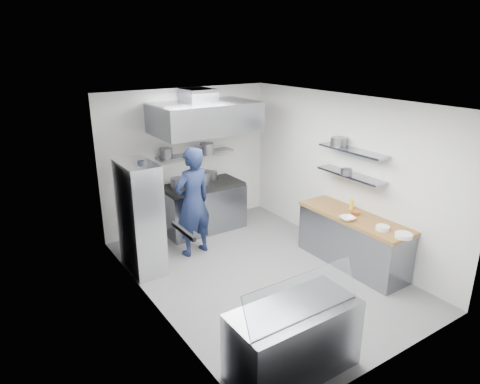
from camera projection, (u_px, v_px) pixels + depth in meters
floor at (260, 273)px, 7.06m from camera, size 5.00×5.00×0.00m
ceiling at (263, 102)px, 6.14m from camera, size 5.00×5.00×0.00m
wall_back at (188, 159)px, 8.56m from camera, size 3.60×2.80×0.02m
wall_front at (398, 257)px, 4.63m from camera, size 3.60×2.80×0.02m
wall_left at (152, 218)px, 5.66m from camera, size 2.80×5.00×0.02m
wall_right at (344, 175)px, 7.53m from camera, size 2.80×5.00×0.02m
gas_range at (203, 208)px, 8.61m from camera, size 1.60×0.80×0.90m
cooktop at (202, 186)px, 8.46m from camera, size 1.57×0.78×0.06m
stock_pot_left at (177, 183)px, 8.20m from camera, size 0.25×0.25×0.20m
stock_pot_mid at (203, 177)px, 8.46m from camera, size 0.37×0.37×0.24m
stock_pot_right at (211, 175)px, 8.73m from camera, size 0.24×0.24×0.16m
over_range_shelf at (196, 154)px, 8.45m from camera, size 1.60×0.30×0.04m
shelf_pot_a at (166, 153)px, 8.09m from camera, size 0.23×0.23×0.18m
shelf_pot_b at (207, 149)px, 8.32m from camera, size 0.28×0.28×0.22m
extractor_hood at (205, 118)px, 7.87m from camera, size 1.90×1.15×0.55m
hood_duct at (198, 95)px, 7.92m from camera, size 0.55×0.55×0.24m
red_firebox at (128, 168)px, 7.86m from camera, size 0.22×0.10×0.26m
chef at (193, 202)px, 7.44m from camera, size 0.78×0.58×1.96m
wire_rack at (140, 218)px, 6.91m from camera, size 0.50×0.90×1.85m
rack_bin_a at (148, 231)px, 6.71m from camera, size 0.17×0.21×0.19m
rack_bin_b at (133, 192)px, 6.98m from camera, size 0.15×0.19×0.17m
rack_jar at (141, 166)px, 6.58m from camera, size 0.11×0.11×0.18m
knife_strip at (183, 231)px, 4.91m from camera, size 0.04×0.55×0.05m
prep_counter_base at (352, 242)px, 7.22m from camera, size 0.62×2.00×0.84m
prep_counter_top at (354, 217)px, 7.07m from camera, size 0.65×2.04×0.06m
plate_stack_a at (404, 235)px, 6.26m from camera, size 0.25×0.25×0.06m
plate_stack_b at (383, 228)px, 6.52m from camera, size 0.21×0.21×0.06m
copper_pan at (356, 213)px, 7.09m from camera, size 0.15×0.15×0.06m
squeeze_bottle at (352, 204)px, 7.31m from camera, size 0.06×0.06×0.18m
mixing_bowl at (347, 218)px, 6.87m from camera, size 0.28×0.28×0.06m
wall_shelf_lower at (351, 175)px, 7.18m from camera, size 0.30×1.30×0.04m
wall_shelf_upper at (353, 151)px, 7.04m from camera, size 0.30×1.30×0.04m
shelf_pot_c at (346, 172)px, 7.11m from camera, size 0.20×0.20×0.10m
shelf_pot_d at (339, 141)px, 7.28m from camera, size 0.28×0.28×0.14m
display_case at (293, 340)px, 4.82m from camera, size 1.50×0.70×0.85m
display_glass at (303, 296)px, 4.51m from camera, size 1.47×0.19×0.42m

